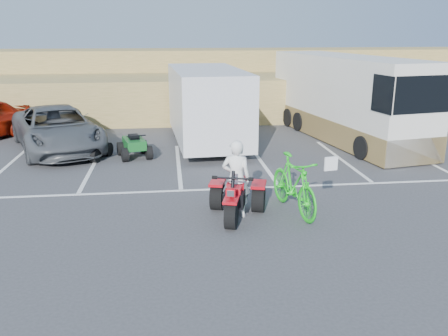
{
  "coord_description": "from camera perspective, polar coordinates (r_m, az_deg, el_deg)",
  "views": [
    {
      "loc": [
        -0.27,
        -9.69,
        4.16
      ],
      "look_at": [
        1.0,
        1.03,
        1.0
      ],
      "focal_mm": 38.0,
      "sensor_mm": 36.0,
      "label": 1
    }
  ],
  "objects": [
    {
      "name": "quad_atv_green",
      "position": [
        16.33,
        -10.67,
        1.28
      ],
      "size": [
        1.28,
        1.53,
        0.87
      ],
      "primitive_type": null,
      "rotation": [
        0.0,
        0.0,
        0.25
      ],
      "color": "#13541F",
      "rests_on": "ground"
    },
    {
      "name": "rider",
      "position": [
        10.78,
        1.47,
        -1.28
      ],
      "size": [
        0.75,
        0.59,
        1.8
      ],
      "primitive_type": "imported",
      "rotation": [
        0.0,
        0.0,
        2.87
      ],
      "color": "white",
      "rests_on": "ground"
    },
    {
      "name": "ground",
      "position": [
        10.55,
        -4.77,
        -6.97
      ],
      "size": [
        100.0,
        100.0,
        0.0
      ],
      "primitive_type": "plane",
      "color": "#3B3B3D",
      "rests_on": "ground"
    },
    {
      "name": "red_trike_atv",
      "position": [
        10.95,
        1.33,
        -6.02
      ],
      "size": [
        1.74,
        2.04,
        1.14
      ],
      "primitive_type": null,
      "rotation": [
        0.0,
        0.0,
        -0.27
      ],
      "color": "#B70A15",
      "rests_on": "ground"
    },
    {
      "name": "grass_embankment",
      "position": [
        25.32,
        -6.21,
        10.03
      ],
      "size": [
        40.0,
        8.5,
        3.1
      ],
      "color": "olive",
      "rests_on": "ground"
    },
    {
      "name": "cargo_trailer",
      "position": [
        17.63,
        -2.03,
        7.68
      ],
      "size": [
        2.76,
        6.12,
        2.79
      ],
      "rotation": [
        0.0,
        0.0,
        0.06
      ],
      "color": "silver",
      "rests_on": "ground"
    },
    {
      "name": "rv_motorhome",
      "position": [
        19.28,
        14.3,
        7.51
      ],
      "size": [
        3.75,
        9.02,
        3.15
      ],
      "rotation": [
        0.0,
        0.0,
        0.18
      ],
      "color": "silver",
      "rests_on": "ground"
    },
    {
      "name": "parking_stripes",
      "position": [
        14.41,
        -1.95,
        -0.44
      ],
      "size": [
        28.0,
        5.16,
        0.01
      ],
      "color": "white",
      "rests_on": "ground"
    },
    {
      "name": "quad_atv_blue",
      "position": [
        16.54,
        -15.68,
        1.14
      ],
      "size": [
        1.39,
        1.59,
        0.87
      ],
      "primitive_type": null,
      "rotation": [
        0.0,
        0.0,
        -0.35
      ],
      "color": "navy",
      "rests_on": "ground"
    },
    {
      "name": "grey_pickup",
      "position": [
        17.88,
        -19.45,
        4.46
      ],
      "size": [
        4.43,
        6.1,
        1.54
      ],
      "primitive_type": "imported",
      "rotation": [
        0.0,
        0.0,
        0.38
      ],
      "color": "#494D51",
      "rests_on": "ground"
    },
    {
      "name": "green_dirt_bike",
      "position": [
        11.19,
        8.38,
        -1.96
      ],
      "size": [
        1.06,
        2.35,
        1.37
      ],
      "primitive_type": "imported",
      "rotation": [
        0.0,
        0.0,
        0.19
      ],
      "color": "#14BF19",
      "rests_on": "ground"
    }
  ]
}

